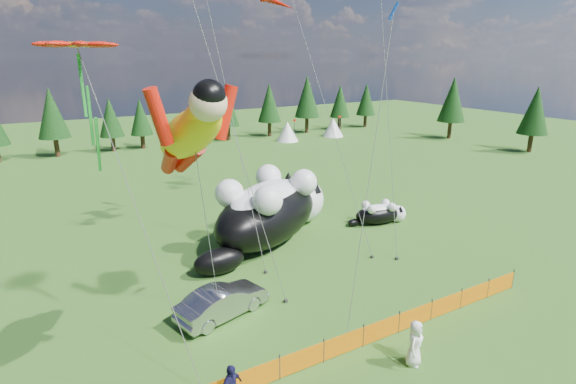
# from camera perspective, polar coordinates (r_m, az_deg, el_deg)

# --- Properties ---
(ground) EXTENTS (160.00, 160.00, 0.00)m
(ground) POSITION_cam_1_polar(r_m,az_deg,el_deg) (21.79, 2.15, -15.79)
(ground) COLOR #13370A
(ground) RESTS_ON ground
(safety_fence) EXTENTS (22.06, 0.06, 1.10)m
(safety_fence) POSITION_cam_1_polar(r_m,az_deg,el_deg) (19.48, 7.11, -18.58)
(safety_fence) COLOR #262626
(safety_fence) RESTS_ON ground
(tree_line) EXTENTS (90.00, 4.00, 8.00)m
(tree_line) POSITION_cam_1_polar(r_m,az_deg,el_deg) (61.77, -20.77, 8.60)
(tree_line) COLOR black
(tree_line) RESTS_ON ground
(festival_tents) EXTENTS (50.00, 3.20, 2.80)m
(festival_tents) POSITION_cam_1_polar(r_m,az_deg,el_deg) (60.17, -9.27, 6.76)
(festival_tents) COLOR white
(festival_tents) RESTS_ON ground
(cat_large) EXTENTS (11.62, 8.66, 4.61)m
(cat_large) POSITION_cam_1_polar(r_m,az_deg,el_deg) (29.43, -2.04, -2.10)
(cat_large) COLOR black
(cat_large) RESTS_ON ground
(cat_small) EXTENTS (4.55, 2.38, 1.66)m
(cat_small) POSITION_cam_1_polar(r_m,az_deg,el_deg) (33.42, 11.65, -2.63)
(cat_small) COLOR black
(cat_small) RESTS_ON ground
(car) EXTENTS (4.80, 2.76, 1.50)m
(car) POSITION_cam_1_polar(r_m,az_deg,el_deg) (21.83, -8.31, -13.61)
(car) COLOR #ADADB1
(car) RESTS_ON ground
(spectator_e) EXTENTS (1.11, 0.99, 1.91)m
(spectator_e) POSITION_cam_1_polar(r_m,az_deg,el_deg) (19.25, 15.82, -18.00)
(spectator_e) COLOR white
(spectator_e) RESTS_ON ground
(superhero_kite) EXTENTS (5.37, 5.72, 11.45)m
(superhero_kite) POSITION_cam_1_polar(r_m,az_deg,el_deg) (16.85, -12.47, 7.24)
(superhero_kite) COLOR yellow
(superhero_kite) RESTS_ON ground
(flower_kite) EXTENTS (4.14, 4.15, 12.44)m
(flower_kite) POSITION_cam_1_polar(r_m,az_deg,el_deg) (15.91, -25.12, 16.01)
(flower_kite) COLOR red
(flower_kite) RESTS_ON ground
(diamond_kite_c) EXTENTS (3.87, 2.49, 14.43)m
(diamond_kite_c) POSITION_cam_1_polar(r_m,az_deg,el_deg) (20.41, 13.01, 19.78)
(diamond_kite_c) COLOR #0D3DC4
(diamond_kite_c) RESTS_ON ground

